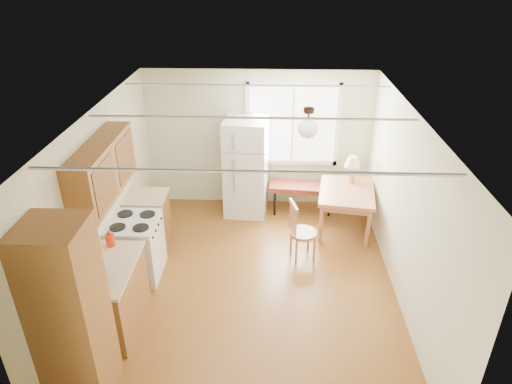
# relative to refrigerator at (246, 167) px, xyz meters

# --- Properties ---
(room_shell) EXTENTS (4.60, 5.60, 2.62)m
(room_shell) POSITION_rel_refrigerator_xyz_m (0.21, -2.12, 0.37)
(room_shell) COLOR #5A3212
(room_shell) RESTS_ON ground
(kitchen_run) EXTENTS (0.65, 3.40, 2.20)m
(kitchen_run) POSITION_rel_refrigerator_xyz_m (-1.51, -2.75, -0.04)
(kitchen_run) COLOR brown
(kitchen_run) RESTS_ON ground
(window_unit) EXTENTS (1.64, 0.05, 1.51)m
(window_unit) POSITION_rel_refrigerator_xyz_m (0.81, 0.35, 0.67)
(window_unit) COLOR white
(window_unit) RESTS_ON room_shell
(pendant_light) EXTENTS (0.26, 0.26, 0.40)m
(pendant_light) POSITION_rel_refrigerator_xyz_m (0.91, -1.72, 1.36)
(pendant_light) COLOR #321D16
(pendant_light) RESTS_ON room_shell
(refrigerator) EXTENTS (0.78, 0.78, 1.75)m
(refrigerator) POSITION_rel_refrigerator_xyz_m (0.00, 0.00, 0.00)
(refrigerator) COLOR silver
(refrigerator) RESTS_ON ground
(bench) EXTENTS (1.20, 0.54, 0.54)m
(bench) POSITION_rel_refrigerator_xyz_m (1.01, 0.02, -0.40)
(bench) COLOR maroon
(bench) RESTS_ON ground
(dining_table) EXTENTS (1.04, 1.29, 0.74)m
(dining_table) POSITION_rel_refrigerator_xyz_m (1.71, -0.52, -0.24)
(dining_table) COLOR #A05D3D
(dining_table) RESTS_ON ground
(chair) EXTENTS (0.45, 0.44, 0.95)m
(chair) POSITION_rel_refrigerator_xyz_m (0.86, -1.42, -0.33)
(chair) COLOR #A05D3D
(chair) RESTS_ON ground
(table_lamp) EXTENTS (0.27, 0.27, 0.47)m
(table_lamp) POSITION_rel_refrigerator_xyz_m (1.81, -0.22, 0.20)
(table_lamp) COLOR gold
(table_lamp) RESTS_ON dining_table
(coffee_maker) EXTENTS (0.22, 0.26, 0.34)m
(coffee_maker) POSITION_rel_refrigerator_xyz_m (-1.51, -3.22, 0.15)
(coffee_maker) COLOR black
(coffee_maker) RESTS_ON kitchen_run
(kettle) EXTENTS (0.11, 0.11, 0.22)m
(kettle) POSITION_rel_refrigerator_xyz_m (-1.58, -2.52, 0.11)
(kettle) COLOR red
(kettle) RESTS_ON kitchen_run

